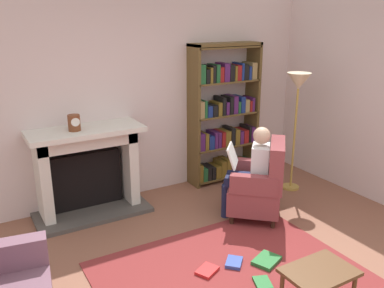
{
  "coord_description": "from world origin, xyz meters",
  "views": [
    {
      "loc": [
        -1.99,
        -2.41,
        2.37
      ],
      "look_at": [
        0.1,
        1.2,
        1.05
      ],
      "focal_mm": 38.27,
      "sensor_mm": 36.0,
      "label": 1
    }
  ],
  "objects_px": {
    "bookshelf": "(224,116)",
    "armchair_reading": "(261,185)",
    "side_table": "(319,278)",
    "floor_lamp": "(298,92)",
    "fireplace": "(87,168)",
    "mantel_clock": "(74,123)",
    "seated_reader": "(251,169)"
  },
  "relations": [
    {
      "from": "fireplace",
      "to": "mantel_clock",
      "type": "distance_m",
      "value": 0.63
    },
    {
      "from": "armchair_reading",
      "to": "seated_reader",
      "type": "xyz_separation_m",
      "value": [
        -0.09,
        0.08,
        0.2
      ]
    },
    {
      "from": "seated_reader",
      "to": "floor_lamp",
      "type": "bearing_deg",
      "value": 152.45
    },
    {
      "from": "floor_lamp",
      "to": "bookshelf",
      "type": "bearing_deg",
      "value": 129.8
    },
    {
      "from": "floor_lamp",
      "to": "side_table",
      "type": "bearing_deg",
      "value": -128.81
    },
    {
      "from": "side_table",
      "to": "floor_lamp",
      "type": "relative_size",
      "value": 0.34
    },
    {
      "from": "side_table",
      "to": "armchair_reading",
      "type": "bearing_deg",
      "value": 65.88
    },
    {
      "from": "mantel_clock",
      "to": "bookshelf",
      "type": "relative_size",
      "value": 0.09
    },
    {
      "from": "bookshelf",
      "to": "fireplace",
      "type": "bearing_deg",
      "value": -179.01
    },
    {
      "from": "mantel_clock",
      "to": "side_table",
      "type": "xyz_separation_m",
      "value": [
        1.15,
        -2.72,
        -0.8
      ]
    },
    {
      "from": "armchair_reading",
      "to": "side_table",
      "type": "relative_size",
      "value": 1.73
    },
    {
      "from": "armchair_reading",
      "to": "side_table",
      "type": "height_order",
      "value": "armchair_reading"
    },
    {
      "from": "bookshelf",
      "to": "floor_lamp",
      "type": "xyz_separation_m",
      "value": [
        0.65,
        -0.78,
        0.41
      ]
    },
    {
      "from": "armchair_reading",
      "to": "floor_lamp",
      "type": "relative_size",
      "value": 0.59
    },
    {
      "from": "mantel_clock",
      "to": "side_table",
      "type": "height_order",
      "value": "mantel_clock"
    },
    {
      "from": "bookshelf",
      "to": "floor_lamp",
      "type": "relative_size",
      "value": 1.22
    },
    {
      "from": "bookshelf",
      "to": "armchair_reading",
      "type": "bearing_deg",
      "value": -103.56
    },
    {
      "from": "fireplace",
      "to": "side_table",
      "type": "relative_size",
      "value": 2.46
    },
    {
      "from": "fireplace",
      "to": "floor_lamp",
      "type": "relative_size",
      "value": 0.84
    },
    {
      "from": "mantel_clock",
      "to": "seated_reader",
      "type": "distance_m",
      "value": 2.14
    },
    {
      "from": "bookshelf",
      "to": "seated_reader",
      "type": "xyz_separation_m",
      "value": [
        -0.39,
        -1.16,
        -0.36
      ]
    },
    {
      "from": "bookshelf",
      "to": "seated_reader",
      "type": "relative_size",
      "value": 1.76
    },
    {
      "from": "seated_reader",
      "to": "floor_lamp",
      "type": "relative_size",
      "value": 0.69
    },
    {
      "from": "armchair_reading",
      "to": "seated_reader",
      "type": "distance_m",
      "value": 0.23
    },
    {
      "from": "seated_reader",
      "to": "bookshelf",
      "type": "bearing_deg",
      "value": -156.32
    },
    {
      "from": "bookshelf",
      "to": "armchair_reading",
      "type": "xyz_separation_m",
      "value": [
        -0.3,
        -1.24,
        -0.55
      ]
    },
    {
      "from": "fireplace",
      "to": "bookshelf",
      "type": "bearing_deg",
      "value": 0.99
    },
    {
      "from": "armchair_reading",
      "to": "side_table",
      "type": "xyz_separation_m",
      "value": [
        -0.72,
        -1.61,
        -0.04
      ]
    },
    {
      "from": "armchair_reading",
      "to": "side_table",
      "type": "bearing_deg",
      "value": 17.94
    },
    {
      "from": "mantel_clock",
      "to": "bookshelf",
      "type": "xyz_separation_m",
      "value": [
        2.17,
        0.14,
        -0.21
      ]
    },
    {
      "from": "armchair_reading",
      "to": "bookshelf",
      "type": "bearing_deg",
      "value": -151.49
    },
    {
      "from": "armchair_reading",
      "to": "floor_lamp",
      "type": "distance_m",
      "value": 1.43
    }
  ]
}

